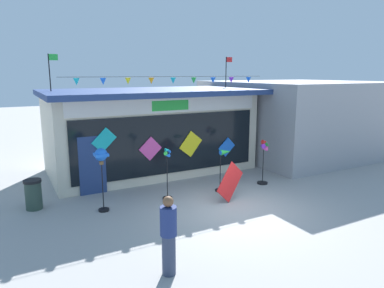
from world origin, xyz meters
name	(u,v)px	position (x,y,z in m)	size (l,w,h in m)	color
ground_plane	(235,210)	(0.00, 0.00, 0.00)	(80.00, 80.00, 0.00)	#9E9B99
kite_shop_building	(150,129)	(-0.49, 5.51, 1.73)	(8.48, 4.78, 4.78)	beige
wind_spinner_far_left	(101,160)	(-3.49, 1.83, 1.57)	(0.38, 0.38, 1.92)	black
wind_spinner_left	(167,170)	(-1.39, 1.82, 0.99)	(0.32, 0.32, 1.73)	black
wind_spinner_center_left	(224,163)	(0.69, 1.69, 1.00)	(0.59, 0.34, 1.48)	black
wind_spinner_center_right	(264,155)	(2.41, 1.62, 1.09)	(0.44, 0.39, 1.69)	black
person_near_camera	(169,233)	(-3.18, -2.16, 0.89)	(0.41, 0.48, 1.68)	#333D56
trash_bin	(33,194)	(-5.31, 2.98, 0.47)	(0.52, 0.52, 0.92)	#2D4238
display_kite_on_ground	(230,182)	(0.35, 0.79, 0.62)	(0.64, 0.03, 1.16)	red
neighbour_building	(298,117)	(7.70, 5.31, 1.82)	(7.89, 7.64, 3.64)	#99999E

